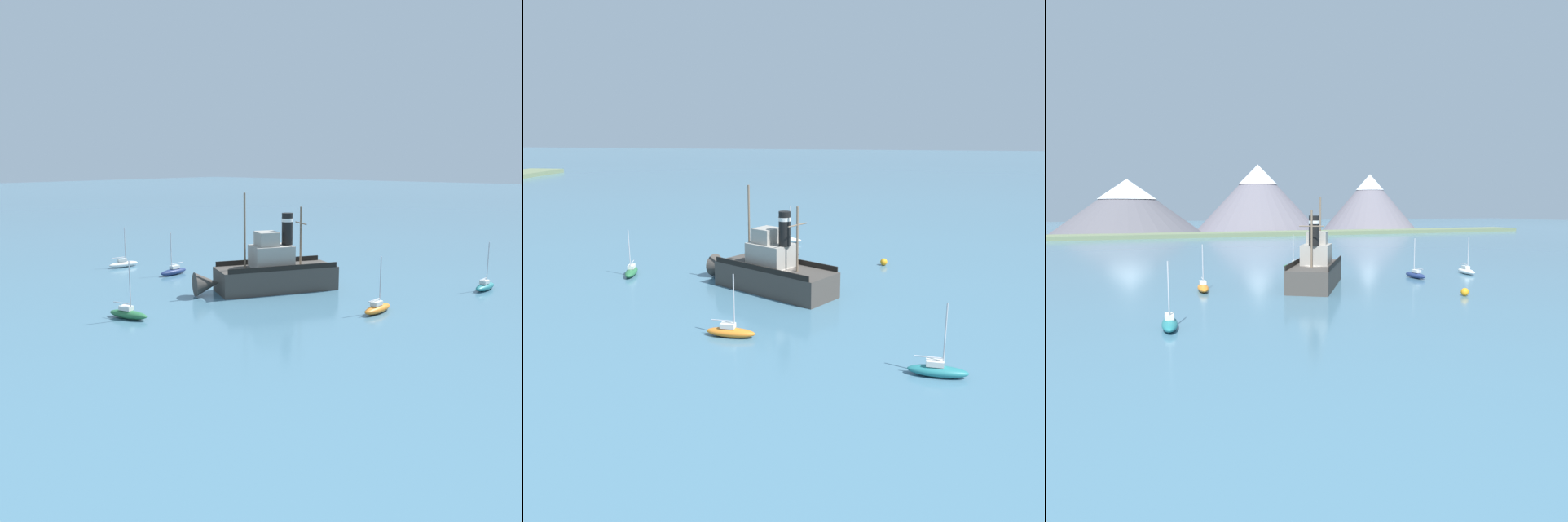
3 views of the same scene
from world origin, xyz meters
TOP-DOWN VIEW (x-y plane):
  - ground_plane at (0.00, 0.00)m, footprint 600.00×600.00m
  - mountain_ridge at (5.16, 125.50)m, footprint 183.10×52.24m
  - shoreline_strip at (0.00, 98.67)m, footprint 240.00×12.00m
  - old_tugboat at (0.64, 1.11)m, footprint 10.25×14.11m
  - sailboat_white at (22.53, 2.78)m, footprint 1.73×3.93m
  - sailboat_navy at (14.17, 2.00)m, footprint 1.21×3.83m
  - sailboat_orange at (-11.75, 1.83)m, footprint 1.29×3.85m
  - sailboat_green at (3.47, 16.58)m, footprint 3.95×1.91m
  - sailboat_teal at (-16.16, -12.82)m, footprint 1.37×3.87m
  - mooring_buoy at (11.97, -9.84)m, footprint 0.79×0.79m

SIDE VIEW (x-z plane):
  - ground_plane at x=0.00m, z-range 0.00..0.00m
  - mooring_buoy at x=11.97m, z-range 0.00..0.79m
  - sailboat_white at x=22.53m, z-range -2.02..2.88m
  - sailboat_navy at x=14.17m, z-range -2.02..2.88m
  - sailboat_orange at x=-11.75m, z-range -2.02..2.88m
  - sailboat_green at x=3.47m, z-range -2.02..2.88m
  - sailboat_teal at x=-16.16m, z-range -2.02..2.88m
  - shoreline_strip at x=0.00m, z-range 0.00..1.20m
  - old_tugboat at x=0.64m, z-range -3.12..6.78m
  - mountain_ridge at x=5.16m, z-range -1.49..23.89m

